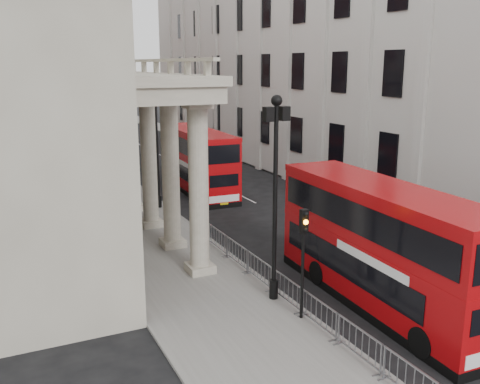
{
  "coord_description": "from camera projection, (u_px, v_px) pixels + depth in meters",
  "views": [
    {
      "loc": [
        -10.68,
        -13.92,
        9.59
      ],
      "look_at": [
        1.36,
        11.36,
        2.84
      ],
      "focal_mm": 40.0,
      "sensor_mm": 36.0,
      "label": 1
    }
  ],
  "objects": [
    {
      "name": "pedestrian_a",
      "position": [
        111.0,
        211.0,
        32.35
      ],
      "size": [
        0.67,
        0.62,
        1.53
      ],
      "primitive_type": "imported",
      "rotation": [
        0.0,
        0.0,
        0.61
      ],
      "color": "black",
      "rests_on": "sidewalk_west"
    },
    {
      "name": "east_building",
      "position": [
        286.0,
        32.0,
        50.78
      ],
      "size": [
        8.0,
        55.0,
        25.0
      ],
      "primitive_type": "cube",
      "color": "beige",
      "rests_on": "ground"
    },
    {
      "name": "monument_column",
      "position": [
        75.0,
        28.0,
        98.45
      ],
      "size": [
        8.0,
        8.0,
        54.2
      ],
      "color": "#60605E",
      "rests_on": "ground"
    },
    {
      "name": "crowd_barriers",
      "position": [
        302.0,
        301.0,
        20.58
      ],
      "size": [
        0.5,
        18.75,
        1.1
      ],
      "color": "gray",
      "rests_on": "sidewalk_west"
    },
    {
      "name": "pedestrian_c",
      "position": [
        123.0,
        200.0,
        34.86
      ],
      "size": [
        0.86,
        0.65,
        1.57
      ],
      "primitive_type": "imported",
      "rotation": [
        0.0,
        0.0,
        6.5
      ],
      "color": "black",
      "rests_on": "sidewalk_west"
    },
    {
      "name": "kerb",
      "position": [
        130.0,
        179.0,
        45.22
      ],
      "size": [
        0.2,
        140.0,
        0.14
      ],
      "primitive_type": "cube",
      "color": "slate",
      "rests_on": "ground"
    },
    {
      "name": "ground",
      "position": [
        343.0,
        341.0,
        18.93
      ],
      "size": [
        260.0,
        260.0,
        0.0
      ],
      "primitive_type": "plane",
      "color": "black",
      "rests_on": "ground"
    },
    {
      "name": "sidewalk_west",
      "position": [
        95.0,
        182.0,
        43.99
      ],
      "size": [
        6.0,
        140.0,
        0.12
      ],
      "primitive_type": "cube",
      "color": "slate",
      "rests_on": "ground"
    },
    {
      "name": "pedestrian_b",
      "position": [
        134.0,
        213.0,
        31.3
      ],
      "size": [
        1.09,
        0.98,
        1.83
      ],
      "primitive_type": "imported",
      "rotation": [
        0.0,
        0.0,
        3.53
      ],
      "color": "#2A2522",
      "rests_on": "sidewalk_west"
    },
    {
      "name": "lamp_post_north",
      "position": [
        106.0,
        116.0,
        49.13
      ],
      "size": [
        1.05,
        0.44,
        8.32
      ],
      "color": "black",
      "rests_on": "sidewalk_west"
    },
    {
      "name": "lamp_post_mid",
      "position": [
        157.0,
        137.0,
        35.08
      ],
      "size": [
        1.05,
        0.44,
        8.32
      ],
      "color": "black",
      "rests_on": "sidewalk_west"
    },
    {
      "name": "lamp_post_south",
      "position": [
        275.0,
        185.0,
        21.04
      ],
      "size": [
        1.05,
        0.44,
        8.32
      ],
      "color": "black",
      "rests_on": "sidewalk_west"
    },
    {
      "name": "bus_far",
      "position": [
        198.0,
        160.0,
        40.61
      ],
      "size": [
        3.1,
        11.07,
        4.74
      ],
      "rotation": [
        0.0,
        0.0,
        -0.04
      ],
      "color": "#A7070B",
      "rests_on": "ground"
    },
    {
      "name": "bus_near",
      "position": [
        382.0,
        244.0,
        21.32
      ],
      "size": [
        3.23,
        11.54,
        4.94
      ],
      "rotation": [
        0.0,
        0.0,
        -0.04
      ],
      "color": "#9F070A",
      "rests_on": "ground"
    },
    {
      "name": "sidewalk_east",
      "position": [
        271.0,
        166.0,
        50.89
      ],
      "size": [
        3.0,
        140.0,
        0.12
      ],
      "primitive_type": "cube",
      "color": "slate",
      "rests_on": "ground"
    },
    {
      "name": "traffic_light",
      "position": [
        304.0,
        244.0,
        19.73
      ],
      "size": [
        0.28,
        0.33,
        4.3
      ],
      "color": "black",
      "rests_on": "sidewalk_west"
    }
  ]
}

